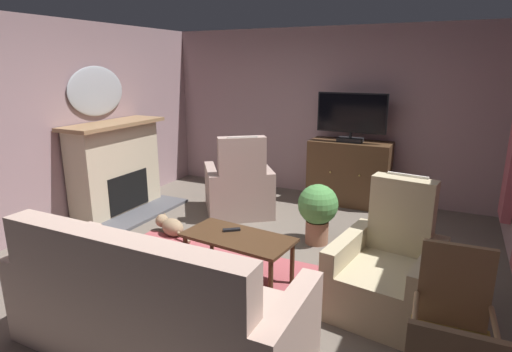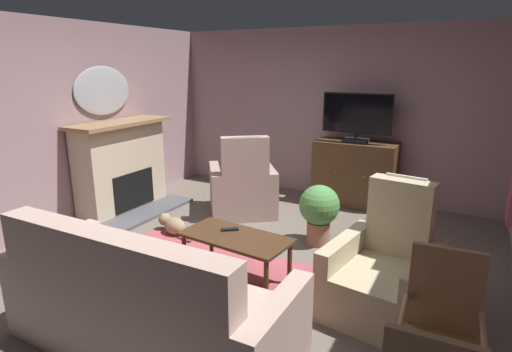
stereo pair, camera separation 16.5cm
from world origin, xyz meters
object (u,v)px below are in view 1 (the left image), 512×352
Objects in this scene: coffee_table at (238,241)px; cat at (170,226)px; potted_plant_small_fern_corner at (318,209)px; tv_remote at (232,230)px; fireplace at (117,170)px; armchair_angled_to_table at (239,189)px; tv_cabinet at (349,174)px; side_chair_nearest_door at (451,330)px; wall_mirror_oval at (96,91)px; television at (351,116)px; sofa_floral at (152,312)px; armchair_facing_sofa at (387,272)px.

cat is (-1.29, 0.63, -0.30)m from coffee_table.
tv_remote is at bearing -115.62° from potted_plant_small_fern_corner.
fireplace reaches higher than armchair_angled_to_table.
side_chair_nearest_door is at bearing -67.76° from tv_cabinet.
armchair_angled_to_table is at bearing 117.89° from coffee_table.
wall_mirror_oval is 0.83× the size of tv_cabinet.
cat is (-1.68, -2.12, -1.21)m from television.
television is 2.83m from tv_remote.
side_chair_nearest_door is (1.86, -0.80, 0.12)m from coffee_table.
cat is at bearing 155.58° from side_chair_nearest_door.
cat is at bearing -128.38° from television.
television reaches higher than side_chair_nearest_door.
tv_remote is (2.60, -0.92, -1.21)m from wall_mirror_oval.
tv_remote is 1.34m from cat.
fireplace is 1.56× the size of television.
side_chair_nearest_door is (4.33, -1.81, -0.08)m from fireplace.
armchair_angled_to_table is (-0.84, 2.88, 0.01)m from sofa_floral.
television reaches higher than tv_cabinet.
armchair_facing_sofa is at bearing -69.27° from television.
fireplace reaches higher than tv_remote.
coffee_table is 1.20m from sofa_floral.
armchair_facing_sofa is at bearing -12.43° from fireplace.
television is 4.09m from sofa_floral.
sofa_floral is (-0.05, -1.20, -0.07)m from coffee_table.
wall_mirror_oval is at bearing 140.36° from sofa_floral.
armchair_facing_sofa reaches higher than potted_plant_small_fern_corner.
armchair_facing_sofa is at bearing -11.70° from wall_mirror_oval.
wall_mirror_oval is 5.05m from side_chair_nearest_door.
cat is (-1.17, 0.54, -0.36)m from tv_remote.
wall_mirror_oval is 2.36m from armchair_angled_to_table.
sofa_floral is 1.96m from armchair_facing_sofa.
cat is at bearing 170.10° from armchair_facing_sofa.
potted_plant_small_fern_corner is (0.03, -1.55, -0.91)m from television.
fireplace is 3.37m from tv_cabinet.
potted_plant_small_fern_corner is (0.41, 1.19, 0.01)m from coffee_table.
tv_remote is (-0.12, 0.09, 0.07)m from coffee_table.
wall_mirror_oval is at bearing -150.79° from television.
armchair_facing_sofa is at bearing 117.15° from side_chair_nearest_door.
wall_mirror_oval is 0.98× the size of television.
armchair_angled_to_table is at bearing 159.42° from potted_plant_small_fern_corner.
television is at bearing 41.70° from tv_remote.
coffee_table is 1.07× the size of side_chair_nearest_door.
tv_remote is at bearing -100.51° from tv_cabinet.
armchair_angled_to_table is 1.77× the size of potted_plant_small_fern_corner.
sofa_floral is at bearing -136.05° from armchair_facing_sofa.
cat is at bearing -14.99° from wall_mirror_oval.
television is 1.80m from potted_plant_small_fern_corner.
tv_cabinet is (2.86, 1.79, -0.16)m from fireplace.
fireplace is 1.34m from cat.
coffee_table is (-0.39, -2.80, -0.04)m from tv_cabinet.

